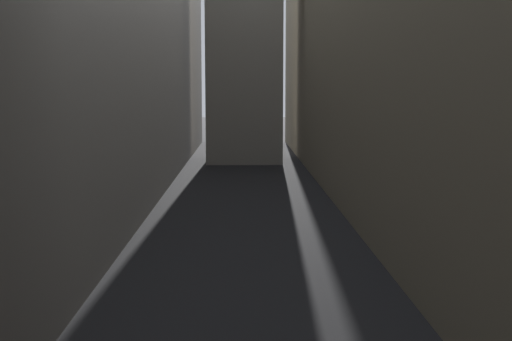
{
  "coord_description": "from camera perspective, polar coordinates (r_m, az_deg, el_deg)",
  "views": [
    {
      "loc": [
        -0.19,
        14.44,
        7.15
      ],
      "look_at": [
        0.0,
        23.95,
        5.98
      ],
      "focal_mm": 47.51,
      "sensor_mm": 36.0,
      "label": 1
    }
  ],
  "objects": [
    {
      "name": "ground_plane",
      "position": [
        34.32,
        -0.82,
        -5.03
      ],
      "size": [
        264.0,
        264.0,
        0.0
      ],
      "primitive_type": "plane",
      "color": "#232326"
    }
  ]
}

